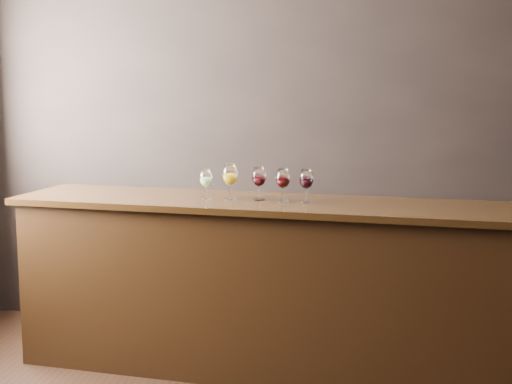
# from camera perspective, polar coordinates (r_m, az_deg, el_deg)

# --- Properties ---
(room_shell) EXTENTS (5.02, 4.52, 2.81)m
(room_shell) POSITION_cam_1_polar(r_m,az_deg,el_deg) (2.98, -1.85, 9.83)
(room_shell) COLOR black
(room_shell) RESTS_ON ground
(bar_counter) EXTENTS (2.98, 1.01, 1.02)m
(bar_counter) POSITION_cam_1_polar(r_m,az_deg,el_deg) (4.39, 0.25, -7.78)
(bar_counter) COLOR black
(bar_counter) RESTS_ON ground
(bar_top) EXTENTS (3.09, 1.09, 0.04)m
(bar_top) POSITION_cam_1_polar(r_m,az_deg,el_deg) (4.28, 0.25, -0.93)
(bar_top) COLOR black
(bar_top) RESTS_ON bar_counter
(back_bar_shelf) EXTENTS (2.65, 0.40, 0.95)m
(back_bar_shelf) POSITION_cam_1_polar(r_m,az_deg,el_deg) (5.02, 6.53, -6.18)
(back_bar_shelf) COLOR black
(back_bar_shelf) RESTS_ON ground
(glass_white) EXTENTS (0.08, 0.08, 0.18)m
(glass_white) POSITION_cam_1_polar(r_m,az_deg,el_deg) (4.34, -4.03, 1.06)
(glass_white) COLOR white
(glass_white) RESTS_ON bar_top
(glass_amber) EXTENTS (0.09, 0.09, 0.22)m
(glass_amber) POSITION_cam_1_polar(r_m,az_deg,el_deg) (4.30, -2.08, 1.35)
(glass_amber) COLOR white
(glass_amber) RESTS_ON bar_top
(glass_red_a) EXTENTS (0.09, 0.09, 0.20)m
(glass_red_a) POSITION_cam_1_polar(r_m,az_deg,el_deg) (4.28, 0.24, 1.17)
(glass_red_a) COLOR white
(glass_red_a) RESTS_ON bar_top
(glass_red_b) EXTENTS (0.08, 0.08, 0.20)m
(glass_red_b) POSITION_cam_1_polar(r_m,az_deg,el_deg) (4.22, 2.18, 1.04)
(glass_red_b) COLOR white
(glass_red_b) RESTS_ON bar_top
(glass_red_c) EXTENTS (0.08, 0.08, 0.20)m
(glass_red_c) POSITION_cam_1_polar(r_m,az_deg,el_deg) (4.20, 4.05, 1.00)
(glass_red_c) COLOR white
(glass_red_c) RESTS_ON bar_top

